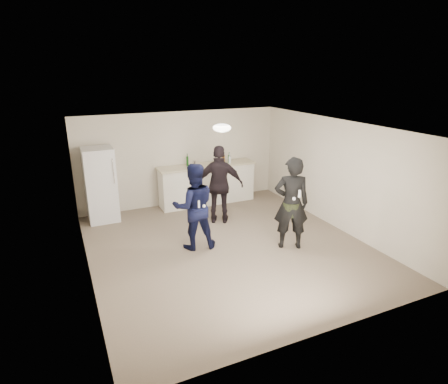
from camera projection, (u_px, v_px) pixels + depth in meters
name	position (u px, v px, depth m)	size (l,w,h in m)	color
floor	(228.00, 247.00, 7.86)	(6.00, 6.00, 0.00)	#6B5B4C
ceiling	(228.00, 127.00, 7.07)	(6.00, 6.00, 0.00)	silver
wall_back	(181.00, 158.00, 10.06)	(6.00, 6.00, 0.00)	beige
wall_front	(325.00, 256.00, 4.88)	(6.00, 6.00, 0.00)	beige
wall_left	(82.00, 211.00, 6.39)	(6.00, 6.00, 0.00)	beige
wall_right	(337.00, 175.00, 8.54)	(6.00, 6.00, 0.00)	beige
counter	(207.00, 185.00, 10.24)	(2.60, 0.56, 1.05)	silver
counter_top	(207.00, 165.00, 10.07)	(2.68, 0.64, 0.04)	#C2B797
fridge	(101.00, 185.00, 8.98)	(0.70, 0.70, 1.80)	silver
fridge_handle	(113.00, 171.00, 8.64)	(0.02, 0.02, 0.60)	silver
ceiling_dome	(222.00, 128.00, 7.35)	(0.36, 0.36, 0.16)	white
shaker	(194.00, 164.00, 9.81)	(0.08, 0.08, 0.17)	#AEAEB3
man	(194.00, 207.00, 7.57)	(0.87, 0.68, 1.80)	#101543
woman	(291.00, 203.00, 7.56)	(0.70, 0.46, 1.93)	black
camo_shorts	(291.00, 209.00, 7.60)	(0.34, 0.34, 0.28)	#263317
spectator	(220.00, 185.00, 8.84)	(1.10, 0.46, 1.88)	black
remote_man	(199.00, 204.00, 7.28)	(0.04, 0.04, 0.15)	silver
nunchuk_man	(204.00, 206.00, 7.38)	(0.07, 0.07, 0.07)	white
remote_woman	(299.00, 194.00, 7.26)	(0.04, 0.04, 0.15)	white
nunchuk_woman	(294.00, 199.00, 7.28)	(0.07, 0.07, 0.07)	white
bottle_cluster	(218.00, 160.00, 10.11)	(1.21, 0.26, 0.25)	silver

